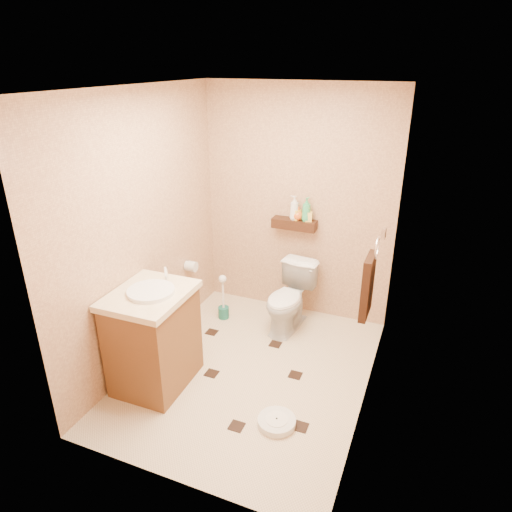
% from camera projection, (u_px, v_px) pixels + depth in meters
% --- Properties ---
extents(ground, '(2.50, 2.50, 0.00)m').
position_uv_depth(ground, '(250.00, 372.00, 4.09)').
color(ground, beige).
rests_on(ground, ground).
extents(wall_back, '(2.00, 0.04, 2.40)m').
position_uv_depth(wall_back, '(297.00, 205.00, 4.67)').
color(wall_back, tan).
rests_on(wall_back, ground).
extents(wall_front, '(2.00, 0.04, 2.40)m').
position_uv_depth(wall_front, '(163.00, 327.00, 2.55)').
color(wall_front, tan).
rests_on(wall_front, ground).
extents(wall_left, '(0.04, 2.50, 2.40)m').
position_uv_depth(wall_left, '(144.00, 232.00, 3.96)').
color(wall_left, tan).
rests_on(wall_left, ground).
extents(wall_right, '(0.04, 2.50, 2.40)m').
position_uv_depth(wall_right, '(378.00, 268.00, 3.26)').
color(wall_right, tan).
rests_on(wall_right, ground).
extents(ceiling, '(2.00, 2.50, 0.02)m').
position_uv_depth(ceiling, '(249.00, 87.00, 3.13)').
color(ceiling, white).
rests_on(ceiling, wall_back).
extents(wall_shelf, '(0.46, 0.14, 0.10)m').
position_uv_depth(wall_shelf, '(294.00, 224.00, 4.68)').
color(wall_shelf, '#371C0F').
rests_on(wall_shelf, wall_back).
extents(floor_accents, '(1.34, 1.24, 0.01)m').
position_uv_depth(floor_accents, '(254.00, 375.00, 4.04)').
color(floor_accents, black).
rests_on(floor_accents, ground).
extents(toilet, '(0.45, 0.70, 0.68)m').
position_uv_depth(toilet, '(289.00, 298.00, 4.63)').
color(toilet, white).
rests_on(toilet, ground).
extents(vanity, '(0.60, 0.72, 1.00)m').
position_uv_depth(vanity, '(154.00, 337.00, 3.80)').
color(vanity, brown).
rests_on(vanity, ground).
extents(bathroom_scale, '(0.36, 0.36, 0.06)m').
position_uv_depth(bathroom_scale, '(277.00, 422.00, 3.49)').
color(bathroom_scale, silver).
rests_on(bathroom_scale, ground).
extents(toilet_brush, '(0.12, 0.12, 0.51)m').
position_uv_depth(toilet_brush, '(223.00, 303.00, 4.87)').
color(toilet_brush, '#175D50').
rests_on(toilet_brush, ground).
extents(towel_ring, '(0.12, 0.30, 0.76)m').
position_uv_depth(towel_ring, '(368.00, 283.00, 3.61)').
color(towel_ring, silver).
rests_on(towel_ring, wall_right).
extents(toilet_paper, '(0.12, 0.11, 0.12)m').
position_uv_depth(toilet_paper, '(191.00, 266.00, 4.73)').
color(toilet_paper, silver).
rests_on(toilet_paper, wall_left).
extents(bottle_a, '(0.10, 0.10, 0.25)m').
position_uv_depth(bottle_a, '(294.00, 208.00, 4.61)').
color(bottle_a, silver).
rests_on(bottle_a, wall_shelf).
extents(bottle_b, '(0.10, 0.10, 0.16)m').
position_uv_depth(bottle_b, '(296.00, 212.00, 4.62)').
color(bottle_b, yellow).
rests_on(bottle_b, wall_shelf).
extents(bottle_c, '(0.14, 0.14, 0.14)m').
position_uv_depth(bottle_c, '(298.00, 213.00, 4.62)').
color(bottle_c, '#DA5B19').
rests_on(bottle_c, wall_shelf).
extents(bottle_d, '(0.11, 0.11, 0.24)m').
position_uv_depth(bottle_d, '(306.00, 209.00, 4.57)').
color(bottle_d, '#349E5E').
rests_on(bottle_d, wall_shelf).
extents(bottle_e, '(0.08, 0.08, 0.15)m').
position_uv_depth(bottle_e, '(309.00, 214.00, 4.57)').
color(bottle_e, '#FFD354').
rests_on(bottle_e, wall_shelf).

